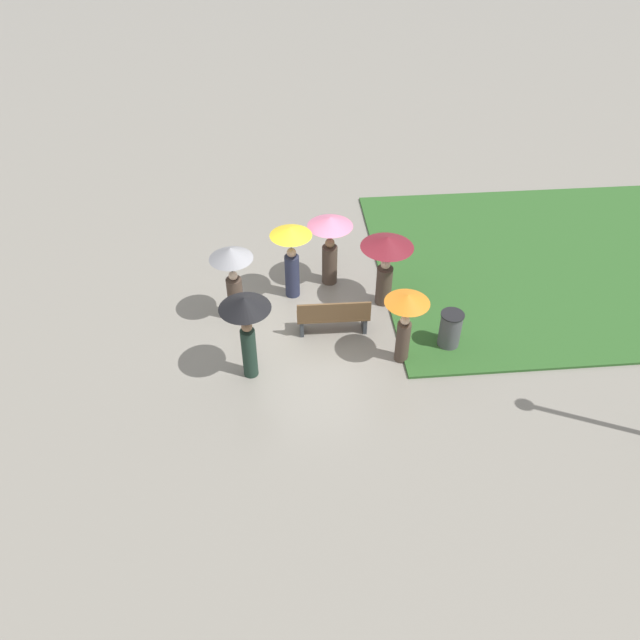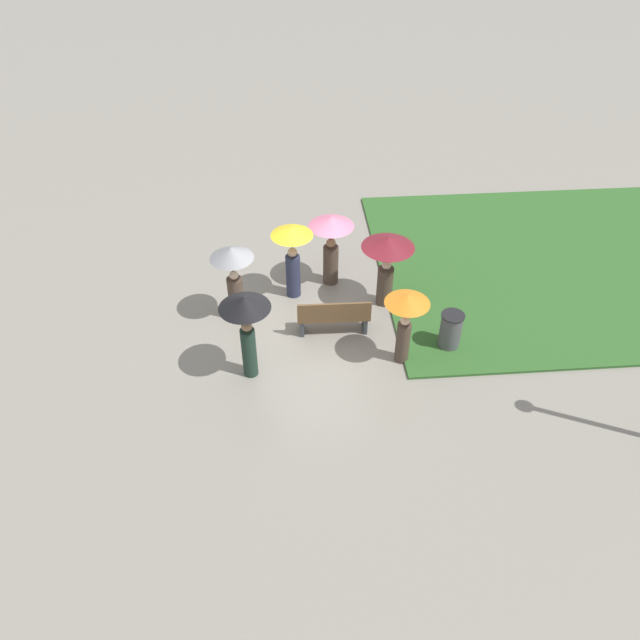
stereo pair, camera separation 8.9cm
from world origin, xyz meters
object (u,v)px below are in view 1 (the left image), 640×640
crowd_person_yellow (291,251)px  park_bench (333,316)px  trash_bin (450,330)px  crowd_person_black (246,318)px  crowd_person_pink (330,237)px  crowd_person_maroon (386,254)px  crowd_person_orange (406,314)px  crowd_person_grey (232,270)px

crowd_person_yellow → park_bench: bearing=-10.2°
trash_bin → crowd_person_black: 4.39m
trash_bin → crowd_person_pink: crowd_person_pink is taller
crowd_person_maroon → crowd_person_pink: bearing=0.5°
park_bench → crowd_person_black: size_ratio=0.81×
park_bench → crowd_person_yellow: crowd_person_yellow is taller
crowd_person_yellow → crowd_person_orange: bearing=2.2°
park_bench → crowd_person_pink: bearing=-92.3°
crowd_person_maroon → crowd_person_pink: (1.17, -0.92, -0.06)m
trash_bin → crowd_person_yellow: (3.24, -2.11, 0.79)m
crowd_person_yellow → crowd_person_pink: size_ratio=1.02×
crowd_person_black → crowd_person_grey: bearing=170.4°
crowd_person_grey → crowd_person_yellow: 1.50m
park_bench → crowd_person_pink: (-0.11, -1.90, 0.82)m
crowd_person_orange → crowd_person_black: 3.16m
crowd_person_pink → park_bench: bearing=-32.0°
crowd_person_grey → park_bench: bearing=-176.0°
trash_bin → crowd_person_yellow: size_ratio=0.48×
park_bench → crowd_person_grey: crowd_person_grey is taller
park_bench → crowd_person_yellow: bearing=-60.0°
park_bench → crowd_person_grey: bearing=-18.1°
park_bench → crowd_person_grey: 2.40m
crowd_person_orange → crowd_person_yellow: 3.25m
crowd_person_grey → crowd_person_black: bearing=122.4°
crowd_person_yellow → crowd_person_pink: (-0.92, -0.44, 0.04)m
crowd_person_orange → crowd_person_grey: 3.85m
crowd_person_maroon → crowd_person_grey: bearing=42.9°
trash_bin → crowd_person_black: (4.23, 0.49, 1.03)m
crowd_person_maroon → crowd_person_black: 3.74m
crowd_person_yellow → crowd_person_pink: 1.02m
crowd_person_black → crowd_person_yellow: bearing=140.0°
park_bench → crowd_person_grey: size_ratio=0.85×
park_bench → crowd_person_orange: bearing=144.9°
crowd_person_yellow → crowd_person_black: size_ratio=0.93×
crowd_person_maroon → park_bench: bearing=76.4°
crowd_person_maroon → crowd_person_black: size_ratio=0.91×
crowd_person_maroon → crowd_person_black: (3.08, 2.12, 0.14)m
crowd_person_orange → crowd_person_black: crowd_person_black is taller
crowd_person_yellow → crowd_person_maroon: bearing=37.8°
trash_bin → crowd_person_pink: bearing=-47.7°
crowd_person_pink → crowd_person_grey: bearing=-91.2°
park_bench → crowd_person_black: crowd_person_black is taller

